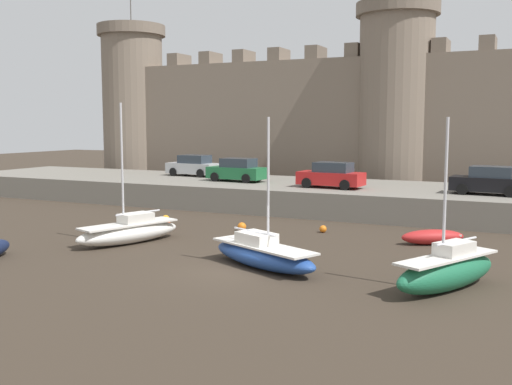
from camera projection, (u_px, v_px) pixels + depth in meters
The scene contains 15 objects.
ground_plane at pixel (232, 270), 23.05m from camera, with size 160.00×160.00×0.00m, color #382D23.
quay_road at pixel (359, 198), 38.94m from camera, with size 62.97×10.00×1.59m, color slate.
castle at pixel (395, 112), 47.44m from camera, with size 57.44×6.47×17.96m.
sailboat_near_channel_right at pixel (263, 254), 23.44m from camera, with size 5.72×3.75×5.88m.
sailboat_foreground_left at pixel (129, 231), 28.26m from camera, with size 3.21×5.66×6.58m.
sailboat_foreground_centre at pixel (447, 270), 20.28m from camera, with size 3.40×5.12×5.85m.
rowboat_midflat_left at pixel (433, 237), 27.96m from camera, with size 3.04×2.37×0.71m.
mooring_buoy_mid_mud at pixel (323, 229), 31.04m from camera, with size 0.38×0.38×0.38m, color orange.
mooring_buoy_near_shore at pixel (242, 227), 31.47m from camera, with size 0.46×0.46×0.46m, color orange.
mooring_buoy_off_centre at pixel (166, 224), 32.09m from camera, with size 0.49×0.49×0.49m, color #E04C1E.
mooring_buoy_near_channel at pixel (166, 219), 34.23m from camera, with size 0.42×0.42×0.42m, color orange.
car_quay_centre_west at pixel (237, 170), 41.85m from camera, with size 4.21×2.10×1.62m.
car_quay_east at pixel (489, 181), 34.05m from camera, with size 4.21×2.10×1.62m.
car_quay_west at pixel (331, 176), 37.63m from camera, with size 4.21×2.10×1.62m.
car_quay_centre_east at pixel (193, 166), 46.15m from camera, with size 4.21×2.10×1.62m.
Camera 1 is at (10.50, -19.98, 5.64)m, focal length 42.00 mm.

